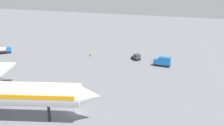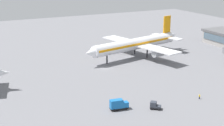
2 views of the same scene
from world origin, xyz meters
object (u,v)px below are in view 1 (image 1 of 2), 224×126
object	(u,v)px
fuel_truck	(2,50)
baggage_tug	(136,57)
ground_crew_worker	(90,54)
catering_truck	(163,61)

from	to	relation	value
fuel_truck	baggage_tug	distance (m)	51.31
fuel_truck	ground_crew_worker	xyz separation A→B (m)	(-6.29, 33.50, -0.54)
baggage_tug	catering_truck	bearing A→B (deg)	17.97
catering_truck	ground_crew_worker	size ratio (longest dim) A/B	3.48
baggage_tug	ground_crew_worker	world-z (taller)	baggage_tug
fuel_truck	baggage_tug	xyz separation A→B (m)	(-6.40, 50.91, -0.23)
catering_truck	ground_crew_worker	distance (m)	27.78
catering_truck	baggage_tug	size ratio (longest dim) A/B	1.56
ground_crew_worker	fuel_truck	bearing A→B (deg)	11.65
baggage_tug	ground_crew_worker	bearing A→B (deg)	-137.80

